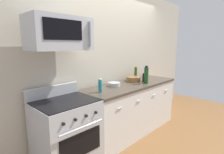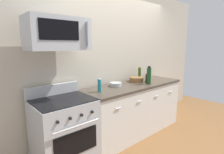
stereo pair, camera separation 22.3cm
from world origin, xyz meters
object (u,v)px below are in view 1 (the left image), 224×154
bottle_wine_green (146,75)px  range_oven (66,134)px  bottle_dish_soap (100,86)px  bottle_hot_sauce_red (146,76)px  bowl_wooden_salad (133,79)px  bottle_soy_sauce_dark (144,78)px  microwave (60,34)px  bottle_olive_oil (136,73)px  bowl_steel_prep (114,84)px

bottle_wine_green → range_oven: bearing=174.3°
bottle_dish_soap → bottle_hot_sauce_red: bearing=-0.4°
bottle_wine_green → bottle_dish_soap: (-1.00, 0.15, -0.06)m
bowl_wooden_salad → bottle_soy_sauce_dark: bearing=-63.2°
microwave → bottle_olive_oil: (1.78, 0.17, -0.70)m
bottle_wine_green → bottle_soy_sauce_dark: 0.15m
microwave → bottle_hot_sauce_red: microwave is taller
range_oven → microwave: microwave is taller
bottle_hot_sauce_red → bottle_soy_sauce_dark: (-0.13, -0.04, -0.01)m
range_oven → bottle_hot_sauce_red: (1.81, -0.02, 0.54)m
bottle_dish_soap → bowl_wooden_salad: bearing=7.7°
bottle_wine_green → bottle_dish_soap: bottle_wine_green is taller
range_oven → bottle_wine_green: (1.60, -0.16, 0.60)m
range_oven → bottle_dish_soap: size_ratio=5.15×
range_oven → microwave: (0.00, 0.04, 1.28)m
bowl_wooden_salad → bottle_olive_oil: bearing=25.5°
bottle_wine_green → bottle_hot_sauce_red: bottle_wine_green is taller
bowl_wooden_salad → bowl_steel_prep: (-0.55, -0.01, -0.01)m
bottle_olive_oil → bottle_soy_sauce_dark: (-0.11, -0.27, -0.05)m
bottle_hot_sauce_red → bowl_steel_prep: bottle_hot_sauce_red is taller
microwave → bottle_dish_soap: microwave is taller
bottle_wine_green → bottle_soy_sauce_dark: bearing=52.6°
bottle_wine_green → bowl_steel_prep: 0.64m
range_oven → bottle_olive_oil: size_ratio=4.00×
bowl_wooden_salad → range_oven: bearing=-175.7°
bottle_olive_oil → bottle_dish_soap: 1.21m
bottle_dish_soap → bottle_hot_sauce_red: (1.21, -0.01, -0.01)m
bottle_hot_sauce_red → bowl_wooden_salad: bearing=147.4°
bowl_steel_prep → bottle_dish_soap: bearing=-163.9°
bottle_soy_sauce_dark → microwave: bearing=176.5°
bottle_soy_sauce_dark → bowl_wooden_salad: bottle_soy_sauce_dark is taller
microwave → bottle_hot_sauce_red: (1.81, -0.07, -0.74)m
microwave → bottle_dish_soap: (0.59, -0.06, -0.73)m
range_oven → bottle_dish_soap: bottle_dish_soap is taller
microwave → bowl_steel_prep: (1.03, 0.07, -0.80)m
microwave → bowl_wooden_salad: size_ratio=2.76×
bottle_olive_oil → bottle_hot_sauce_red: bottle_olive_oil is taller
bottle_olive_oil → bottle_wine_green: bottle_wine_green is taller
microwave → bowl_steel_prep: microwave is taller
bottle_dish_soap → bottle_soy_sauce_dark: bearing=-2.3°
bottle_olive_oil → bowl_steel_prep: size_ratio=1.31×
microwave → bottle_olive_oil: bearing=5.4°
microwave → bottle_dish_soap: 0.94m
bottle_dish_soap → bottle_hot_sauce_red: bottle_dish_soap is taller
bottle_hot_sauce_red → bowl_steel_prep: (-0.77, 0.14, -0.06)m
bottle_olive_oil → bottle_wine_green: 0.42m
range_oven → bottle_dish_soap: (0.59, -0.01, 0.55)m
bowl_steel_prep → range_oven: bearing=-173.8°
range_oven → bowl_wooden_salad: bearing=4.3°
bowl_wooden_salad → bottle_wine_green: bearing=-87.6°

